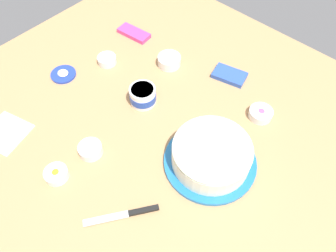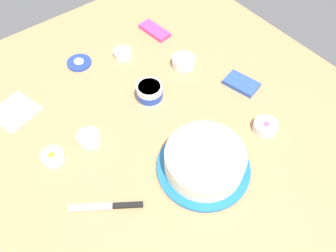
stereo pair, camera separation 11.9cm
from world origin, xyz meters
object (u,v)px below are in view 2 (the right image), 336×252
at_px(spreading_knife, 113,206).
at_px(sprinkle_bowl_rainbow, 265,126).
at_px(sprinkle_bowl_green, 183,62).
at_px(sprinkle_bowl_orange, 53,157).
at_px(sprinkle_bowl_blue, 89,138).
at_px(paper_napkin, 15,111).
at_px(sprinkle_bowl_pink, 123,53).
at_px(frosted_cake, 204,161).
at_px(frosting_tub, 150,92).
at_px(candy_box_lower, 241,84).
at_px(frosting_tub_lid, 79,63).
at_px(candy_box_upper, 155,31).

xyz_separation_m(spreading_knife, sprinkle_bowl_rainbow, (-0.09, -0.60, 0.01)).
relative_size(sprinkle_bowl_green, sprinkle_bowl_rainbow, 1.09).
height_order(sprinkle_bowl_green, sprinkle_bowl_orange, sprinkle_bowl_green).
xyz_separation_m(sprinkle_bowl_blue, sprinkle_bowl_green, (0.09, -0.51, 0.00)).
bearing_deg(paper_napkin, sprinkle_bowl_blue, -151.84).
bearing_deg(sprinkle_bowl_pink, paper_napkin, 90.39).
relative_size(frosted_cake, frosting_tub, 3.08).
bearing_deg(frosting_tub, sprinkle_bowl_rainbow, -146.86).
relative_size(frosted_cake, candy_box_lower, 2.38).
bearing_deg(sprinkle_bowl_orange, frosted_cake, -131.89).
bearing_deg(sprinkle_bowl_rainbow, frosted_cake, 87.03).
distance_m(frosting_tub_lid, spreading_knife, 0.68).
relative_size(candy_box_upper, paper_napkin, 1.01).
bearing_deg(candy_box_upper, paper_napkin, 87.68).
bearing_deg(frosted_cake, candy_box_lower, -62.87).
bearing_deg(sprinkle_bowl_orange, sprinkle_bowl_pink, -58.90).
relative_size(frosting_tub_lid, spreading_knife, 0.51).
distance_m(spreading_knife, paper_napkin, 0.56).
bearing_deg(candy_box_upper, frosted_cake, 149.76).
bearing_deg(candy_box_upper, candy_box_lower, -177.26).
xyz_separation_m(frosted_cake, sprinkle_bowl_orange, (0.34, 0.38, -0.04)).
height_order(frosting_tub, sprinkle_bowl_rainbow, frosting_tub).
bearing_deg(frosted_cake, sprinkle_bowl_blue, 36.55).
bearing_deg(frosting_tub_lid, spreading_knife, 159.82).
height_order(frosting_tub, sprinkle_bowl_blue, frosting_tub).
relative_size(sprinkle_bowl_pink, sprinkle_bowl_orange, 1.00).
bearing_deg(frosted_cake, spreading_knife, 77.04).
height_order(frosted_cake, frosting_tub_lid, frosted_cake).
height_order(frosting_tub_lid, sprinkle_bowl_pink, sprinkle_bowl_pink).
relative_size(sprinkle_bowl_pink, candy_box_upper, 0.52).
bearing_deg(paper_napkin, candy_box_upper, -85.85).
bearing_deg(sprinkle_bowl_green, frosted_cake, 148.24).
distance_m(sprinkle_bowl_orange, candy_box_upper, 0.76).
height_order(frosted_cake, spreading_knife, frosted_cake).
relative_size(sprinkle_bowl_pink, candy_box_lower, 0.59).
bearing_deg(sprinkle_bowl_rainbow, sprinkle_bowl_green, 3.06).
height_order(frosting_tub_lid, spreading_knife, frosting_tub_lid).
bearing_deg(frosted_cake, sprinkle_bowl_rainbow, -92.97).
bearing_deg(paper_napkin, frosting_tub_lid, -75.81).
relative_size(frosting_tub_lid, sprinkle_bowl_orange, 1.32).
bearing_deg(sprinkle_bowl_orange, candy_box_lower, -101.17).
bearing_deg(sprinkle_bowl_blue, candy_box_lower, -102.55).
bearing_deg(spreading_knife, frosting_tub, -50.87).
bearing_deg(sprinkle_bowl_green, sprinkle_bowl_rainbow, -176.94).
xyz_separation_m(frosting_tub, frosting_tub_lid, (0.35, 0.12, -0.03)).
bearing_deg(candy_box_lower, sprinkle_bowl_orange, 64.78).
xyz_separation_m(frosting_tub_lid, candy_box_lower, (-0.52, -0.46, 0.00)).
bearing_deg(sprinkle_bowl_blue, sprinkle_bowl_green, -79.47).
bearing_deg(candy_box_upper, sprinkle_bowl_blue, 115.95).
bearing_deg(sprinkle_bowl_orange, candy_box_upper, -63.84).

